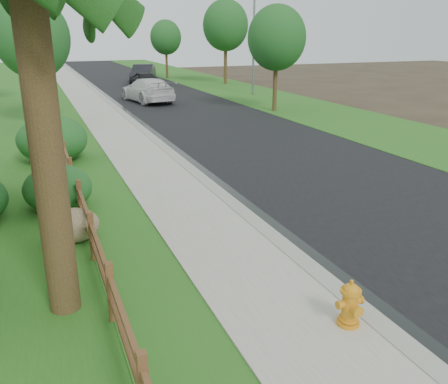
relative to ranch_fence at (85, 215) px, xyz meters
name	(u,v)px	position (x,y,z in m)	size (l,w,h in m)	color
ground	(403,374)	(3.60, -6.40, -0.62)	(120.00, 120.00, 0.00)	#32251B
road	(148,90)	(8.20, 28.60, -0.61)	(8.00, 90.00, 0.02)	black
curb	(96,92)	(4.00, 28.60, -0.56)	(0.40, 90.00, 0.12)	gray
wet_gutter	(101,92)	(4.35, 28.60, -0.60)	(0.50, 90.00, 0.00)	black
sidewalk	(79,93)	(2.70, 28.60, -0.57)	(2.20, 90.00, 0.10)	gray
grass_strip	(54,94)	(0.80, 28.60, -0.59)	(1.60, 90.00, 0.06)	#295B1A
verge_far	(226,87)	(15.10, 28.60, -0.60)	(6.00, 90.00, 0.04)	#295B1A
ranch_fence	(85,215)	(0.00, 0.00, 0.00)	(0.12, 16.92, 1.10)	#51331B
fire_hydrant	(350,305)	(3.50, -5.23, -0.15)	(0.51, 0.41, 0.80)	#C77F17
white_suv	(147,90)	(6.61, 21.98, 0.20)	(2.24, 5.51, 1.60)	silver
dark_car_mid	(143,79)	(8.38, 31.09, 0.09)	(1.63, 4.06, 1.38)	black
dark_car_far	(143,74)	(9.09, 34.26, 0.26)	(1.82, 5.21, 1.72)	black
streetlight	(252,33)	(14.83, 22.80, 3.90)	(1.84, 0.35, 7.97)	slate
boulder	(73,226)	(-0.30, -0.05, -0.21)	(1.21, 0.91, 0.81)	brown
shrub_b	(58,188)	(-0.46, 2.23, 0.01)	(1.79, 1.79, 1.25)	#1B4C1D
shrub_d	(52,139)	(-0.30, 7.60, 0.24)	(2.51, 2.51, 1.71)	#1B4C1D
tree_near_left	(32,38)	(-0.44, 15.09, 3.71)	(3.55, 3.55, 6.29)	#342315
tree_near_right	(277,38)	(12.85, 15.18, 3.64)	(3.42, 3.42, 6.15)	#342315
tree_mid_right	(226,25)	(16.08, 31.08, 4.52)	(4.08, 4.08, 7.40)	#342315
tree_far_right	(166,37)	(12.60, 38.72, 3.45)	(3.15, 3.15, 5.82)	#342315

